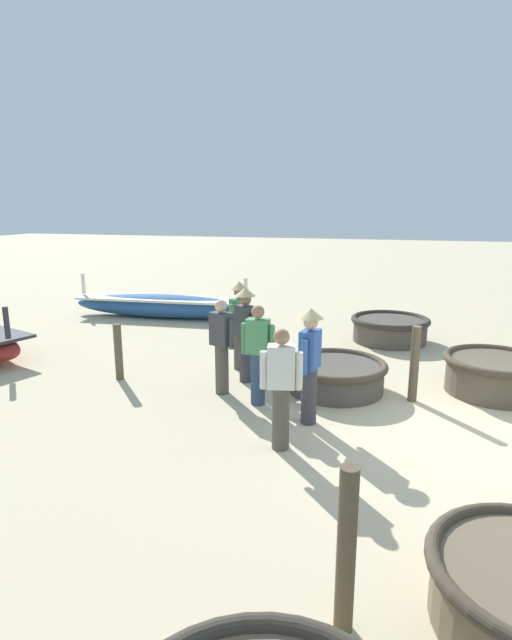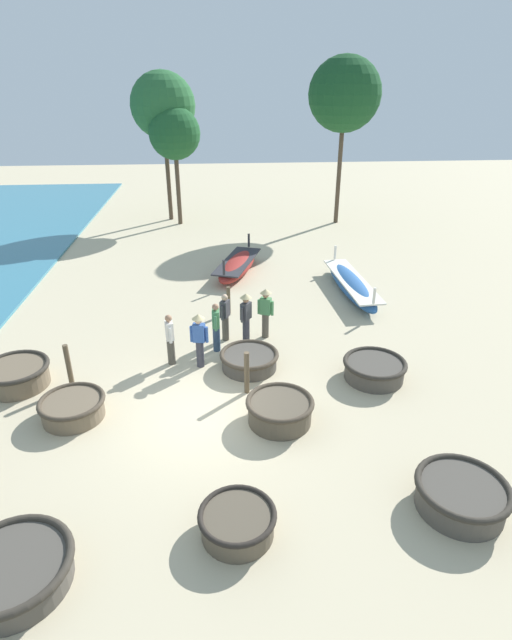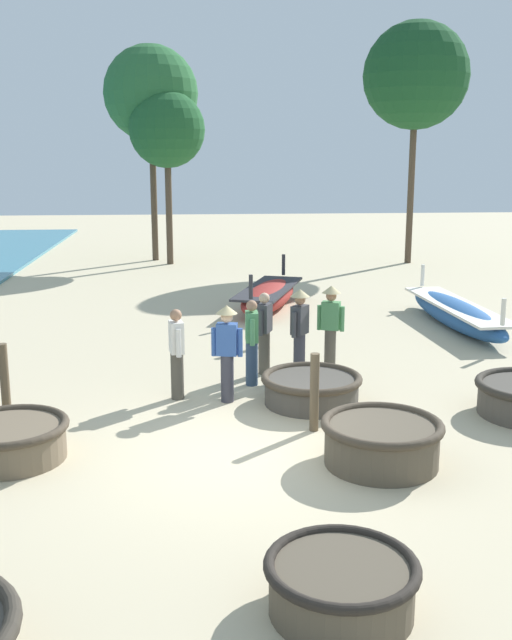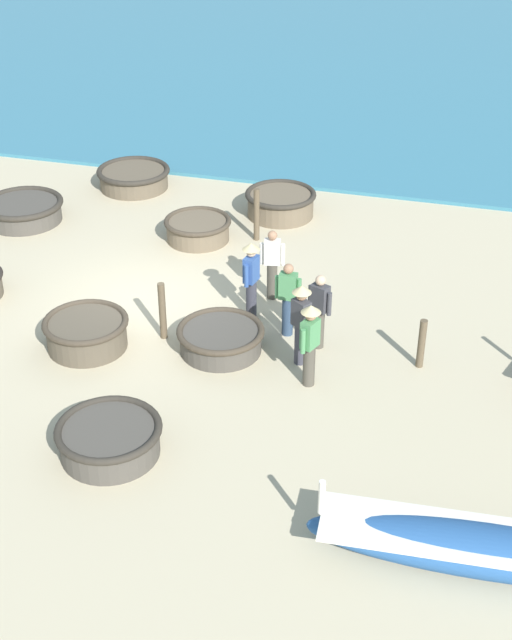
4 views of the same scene
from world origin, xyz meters
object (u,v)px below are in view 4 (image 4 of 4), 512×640
at_px(coracle_far_left, 86,332).
at_px(coracle_center, 198,228).
at_px(coracle_far_right, 221,338).
at_px(fisherman_with_hat, 301,319).
at_px(coracle_front_left, 109,438).
at_px(long_boat_ochre_hull, 488,550).
at_px(fisherman_crouching, 310,340).
at_px(coracle_front_right, 280,203).
at_px(fisherman_standing_right, 251,275).
at_px(mooring_post_inland, 162,311).
at_px(fisherman_by_coracle, 272,263).
at_px(mooring_post_mid_beach, 257,215).
at_px(fisherman_standing_left, 319,310).
at_px(mooring_post_shoreline, 422,344).
at_px(coracle_nearest, 134,177).
at_px(fisherman_hauling, 288,297).
at_px(coracle_weathered, 23,210).

xyz_separation_m(coracle_far_left, coracle_center, (-5.05, 0.56, -0.04)).
bearing_deg(coracle_far_right, fisherman_with_hat, 89.86).
height_order(coracle_front_left, long_boat_ochre_hull, long_boat_ochre_hull).
height_order(coracle_center, fisherman_crouching, fisherman_crouching).
xyz_separation_m(coracle_far_left, fisherman_crouching, (0.07, 4.42, 0.62)).
bearing_deg(coracle_front_right, fisherman_standing_right, 7.32).
distance_m(coracle_far_right, mooring_post_inland, 1.28).
xyz_separation_m(fisherman_crouching, mooring_post_inland, (-0.79, -3.11, -0.35)).
xyz_separation_m(fisherman_by_coracle, mooring_post_mid_beach, (-2.60, -1.06, -0.18)).
relative_size(coracle_front_right, coracle_far_left, 1.08).
relative_size(coracle_far_left, fisherman_standing_left, 1.06).
relative_size(coracle_front_right, fisherman_with_hat, 1.07).
height_order(fisherman_by_coracle, mooring_post_inland, fisherman_by_coracle).
relative_size(fisherman_crouching, mooring_post_mid_beach, 1.28).
bearing_deg(fisherman_by_coracle, fisherman_with_hat, 26.76).
relative_size(fisherman_standing_left, mooring_post_mid_beach, 1.21).
distance_m(coracle_front_right, fisherman_with_hat, 6.68).
xyz_separation_m(mooring_post_inland, mooring_post_shoreline, (-0.34, 5.00, -0.10)).
bearing_deg(mooring_post_shoreline, long_boat_ochre_hull, 17.21).
height_order(coracle_front_right, mooring_post_inland, mooring_post_inland).
bearing_deg(coracle_far_left, mooring_post_mid_beach, 160.60).
xyz_separation_m(coracle_front_right, fisherman_standing_left, (5.71, 2.20, 0.49)).
relative_size(coracle_nearest, fisherman_crouching, 1.18).
relative_size(coracle_nearest, mooring_post_mid_beach, 1.51).
bearing_deg(coracle_front_left, coracle_front_right, 177.64).
bearing_deg(fisherman_by_coracle, mooring_post_shoreline, 62.13).
xyz_separation_m(fisherman_standing_right, mooring_post_inland, (1.26, -1.45, -0.35)).
height_order(coracle_front_right, coracle_far_left, coracle_front_right).
bearing_deg(mooring_post_mid_beach, fisherman_standing_right, 13.77).
bearing_deg(fisherman_hauling, coracle_front_right, -164.40).
bearing_deg(fisherman_standing_left, mooring_post_mid_beach, -150.22).
bearing_deg(coracle_nearest, fisherman_by_coracle, 46.88).
bearing_deg(fisherman_hauling, fisherman_by_coracle, -153.42).
distance_m(long_boat_ochre_hull, fisherman_crouching, 5.02).
bearing_deg(fisherman_with_hat, coracle_nearest, -138.42).
distance_m(coracle_front_right, fisherman_hauling, 5.65).
distance_m(coracle_far_right, long_boat_ochre_hull, 6.80).
bearing_deg(fisherman_standing_right, fisherman_hauling, 61.43).
relative_size(coracle_center, fisherman_by_coracle, 1.03).
bearing_deg(fisherman_by_coracle, mooring_post_inland, -38.31).
bearing_deg(coracle_weathered, fisherman_crouching, 59.41).
xyz_separation_m(coracle_far_left, fisherman_standing_right, (-1.98, 2.76, 0.62)).
relative_size(coracle_far_left, fisherman_crouching, 1.00).
bearing_deg(mooring_post_mid_beach, fisherman_standing_left, 29.78).
distance_m(fisherman_standing_left, fisherman_standing_right, 1.75).
bearing_deg(fisherman_hauling, coracle_far_left, -67.58).
bearing_deg(mooring_post_shoreline, fisherman_standing_right, -104.51).
bearing_deg(fisherman_by_coracle, coracle_front_left, -12.46).
relative_size(coracle_far_right, coracle_front_right, 0.95).
bearing_deg(coracle_front_left, coracle_weathered, -143.67).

